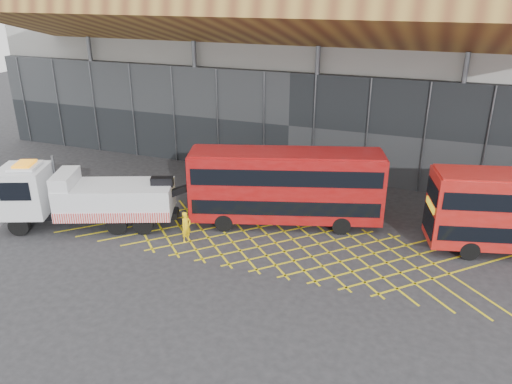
% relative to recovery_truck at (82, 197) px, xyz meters
% --- Properties ---
extents(ground_plane, '(120.00, 120.00, 0.00)m').
position_rel_recovery_truck_xyz_m(ground_plane, '(7.12, 2.04, -1.98)').
color(ground_plane, '#262628').
extents(road_markings, '(26.36, 7.16, 0.01)m').
position_rel_recovery_truck_xyz_m(road_markings, '(11.92, 2.04, -1.97)').
color(road_markings, yellow).
rests_on(road_markings, ground_plane).
extents(construction_building, '(55.00, 23.97, 18.00)m').
position_rel_recovery_truck_xyz_m(construction_building, '(9.04, 20.44, 7.00)').
color(construction_building, '#969690').
rests_on(construction_building, ground_plane).
extents(recovery_truck, '(11.97, 6.57, 4.28)m').
position_rel_recovery_truck_xyz_m(recovery_truck, '(0.00, 0.00, 0.00)').
color(recovery_truck, black).
rests_on(recovery_truck, ground_plane).
extents(bus_towed, '(12.01, 6.13, 4.79)m').
position_rel_recovery_truck_xyz_m(bus_towed, '(11.62, 4.69, 0.68)').
color(bus_towed, maroon).
rests_on(bus_towed, ground_plane).
extents(worker, '(0.63, 0.79, 1.87)m').
position_rel_recovery_truck_xyz_m(worker, '(6.94, 0.41, -1.04)').
color(worker, yellow).
rests_on(worker, ground_plane).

